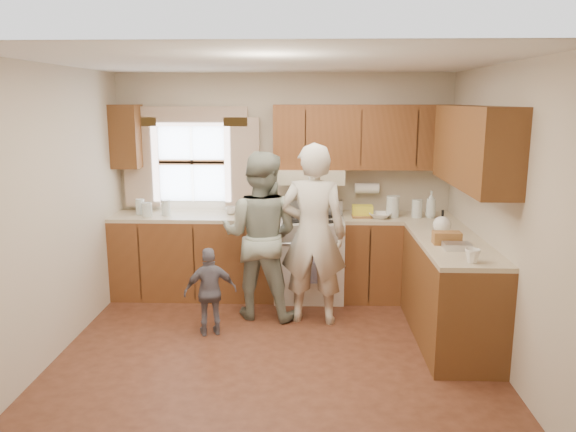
{
  "coord_description": "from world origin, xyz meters",
  "views": [
    {
      "loc": [
        0.28,
        -4.66,
        2.2
      ],
      "look_at": [
        0.1,
        0.4,
        1.15
      ],
      "focal_mm": 35.0,
      "sensor_mm": 36.0,
      "label": 1
    }
  ],
  "objects_px": {
    "woman_left": "(313,234)",
    "child": "(210,292)",
    "stove": "(309,257)",
    "woman_right": "(260,235)"
  },
  "relations": [
    {
      "from": "woman_left",
      "to": "child",
      "type": "height_order",
      "value": "woman_left"
    },
    {
      "from": "stove",
      "to": "woman_right",
      "type": "bearing_deg",
      "value": -130.41
    },
    {
      "from": "woman_left",
      "to": "stove",
      "type": "bearing_deg",
      "value": -80.58
    },
    {
      "from": "woman_right",
      "to": "child",
      "type": "distance_m",
      "value": 0.79
    },
    {
      "from": "stove",
      "to": "woman_right",
      "type": "relative_size",
      "value": 0.63
    },
    {
      "from": "woman_left",
      "to": "child",
      "type": "xyz_separation_m",
      "value": [
        -0.97,
        -0.36,
        -0.48
      ]
    },
    {
      "from": "stove",
      "to": "woman_left",
      "type": "relative_size",
      "value": 0.59
    },
    {
      "from": "woman_left",
      "to": "child",
      "type": "relative_size",
      "value": 2.12
    },
    {
      "from": "stove",
      "to": "woman_right",
      "type": "distance_m",
      "value": 0.86
    },
    {
      "from": "woman_right",
      "to": "woman_left",
      "type": "bearing_deg",
      "value": 177.65
    }
  ]
}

